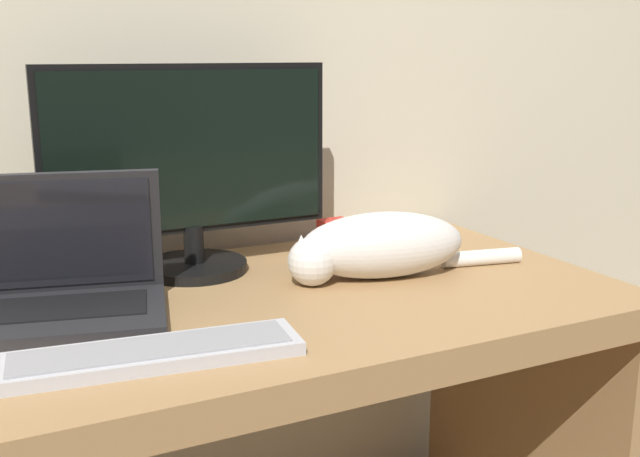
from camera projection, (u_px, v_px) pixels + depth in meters
name	position (u px, v px, depth m)	size (l,w,h in m)	color
desk	(213.00, 381.00, 1.34)	(1.52, 0.70, 0.71)	#A37A4C
monitor	(191.00, 168.00, 1.46)	(0.57, 0.21, 0.41)	black
laptop	(58.00, 289.00, 1.24)	(0.39, 0.31, 0.24)	#232326
external_keyboard	(153.00, 354.00, 1.07)	(0.43, 0.16, 0.02)	#BCBCC1
cat	(378.00, 245.00, 1.45)	(0.51, 0.20, 0.13)	silver
small_toy	(336.00, 234.00, 1.68)	(0.06, 0.06, 0.06)	red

